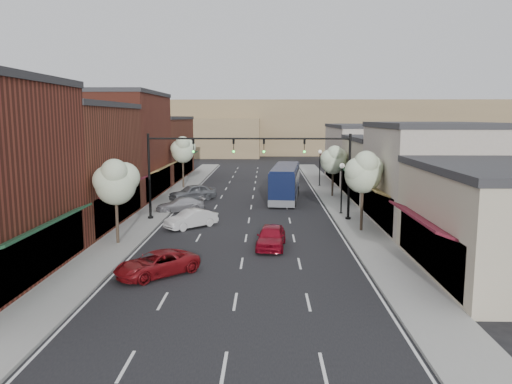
# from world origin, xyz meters

# --- Properties ---
(ground) EXTENTS (160.00, 160.00, 0.00)m
(ground) POSITION_xyz_m (0.00, 0.00, 0.00)
(ground) COLOR black
(ground) RESTS_ON ground
(sidewalk_left) EXTENTS (2.80, 73.00, 0.15)m
(sidewalk_left) POSITION_xyz_m (-8.40, 18.50, 0.07)
(sidewalk_left) COLOR gray
(sidewalk_left) RESTS_ON ground
(sidewalk_right) EXTENTS (2.80, 73.00, 0.15)m
(sidewalk_right) POSITION_xyz_m (8.40, 18.50, 0.07)
(sidewalk_right) COLOR gray
(sidewalk_right) RESTS_ON ground
(curb_left) EXTENTS (0.25, 73.00, 0.17)m
(curb_left) POSITION_xyz_m (-7.00, 18.50, 0.07)
(curb_left) COLOR gray
(curb_left) RESTS_ON ground
(curb_right) EXTENTS (0.25, 73.00, 0.17)m
(curb_right) POSITION_xyz_m (7.00, 18.50, 0.07)
(curb_right) COLOR gray
(curb_right) RESTS_ON ground
(bldg_left_midnear) EXTENTS (10.14, 14.10, 9.40)m
(bldg_left_midnear) POSITION_xyz_m (-14.23, 6.00, 4.66)
(bldg_left_midnear) COLOR brown
(bldg_left_midnear) RESTS_ON ground
(bldg_left_midfar) EXTENTS (10.14, 14.10, 10.90)m
(bldg_left_midfar) POSITION_xyz_m (-14.24, 20.00, 5.40)
(bldg_left_midfar) COLOR maroon
(bldg_left_midfar) RESTS_ON ground
(bldg_left_far) EXTENTS (10.14, 18.10, 8.40)m
(bldg_left_far) POSITION_xyz_m (-14.22, 36.00, 4.16)
(bldg_left_far) COLOR brown
(bldg_left_far) RESTS_ON ground
(bldg_right_near) EXTENTS (9.14, 12.10, 5.90)m
(bldg_right_near) POSITION_xyz_m (13.69, -6.00, 2.92)
(bldg_right_near) COLOR #B3A78E
(bldg_right_near) RESTS_ON ground
(bldg_right_midnear) EXTENTS (9.14, 12.10, 7.90)m
(bldg_right_midnear) POSITION_xyz_m (13.72, 6.00, 3.91)
(bldg_right_midnear) COLOR #B4A79B
(bldg_right_midnear) RESTS_ON ground
(bldg_right_midfar) EXTENTS (9.14, 12.10, 6.40)m
(bldg_right_midfar) POSITION_xyz_m (13.70, 18.00, 3.17)
(bldg_right_midfar) COLOR #B3A78E
(bldg_right_midfar) RESTS_ON ground
(bldg_right_far) EXTENTS (9.14, 16.10, 7.40)m
(bldg_right_far) POSITION_xyz_m (13.71, 32.00, 3.66)
(bldg_right_far) COLOR #B4A79B
(bldg_right_far) RESTS_ON ground
(hill_far) EXTENTS (120.00, 30.00, 12.00)m
(hill_far) POSITION_xyz_m (0.00, 90.00, 6.00)
(hill_far) COLOR #7A6647
(hill_far) RESTS_ON ground
(hill_near) EXTENTS (50.00, 20.00, 8.00)m
(hill_near) POSITION_xyz_m (-25.00, 78.00, 4.00)
(hill_near) COLOR #7A6647
(hill_near) RESTS_ON ground
(signal_mast_right) EXTENTS (8.22, 0.46, 7.00)m
(signal_mast_right) POSITION_xyz_m (5.62, 8.00, 4.62)
(signal_mast_right) COLOR black
(signal_mast_right) RESTS_ON ground
(signal_mast_left) EXTENTS (8.22, 0.46, 7.00)m
(signal_mast_left) POSITION_xyz_m (-5.62, 8.00, 4.62)
(signal_mast_left) COLOR black
(signal_mast_left) RESTS_ON ground
(tree_right_near) EXTENTS (2.85, 2.65, 5.95)m
(tree_right_near) POSITION_xyz_m (8.35, 3.94, 4.45)
(tree_right_near) COLOR #47382B
(tree_right_near) RESTS_ON ground
(tree_right_far) EXTENTS (2.85, 2.65, 5.43)m
(tree_right_far) POSITION_xyz_m (8.35, 19.94, 3.99)
(tree_right_far) COLOR #47382B
(tree_right_far) RESTS_ON ground
(tree_left_near) EXTENTS (2.85, 2.65, 5.69)m
(tree_left_near) POSITION_xyz_m (-8.25, -0.06, 4.22)
(tree_left_near) COLOR #47382B
(tree_left_near) RESTS_ON ground
(tree_left_far) EXTENTS (2.85, 2.65, 6.13)m
(tree_left_far) POSITION_xyz_m (-8.25, 25.94, 4.60)
(tree_left_far) COLOR #47382B
(tree_left_far) RESTS_ON ground
(lamp_post_near) EXTENTS (0.44, 0.44, 4.44)m
(lamp_post_near) POSITION_xyz_m (7.80, 10.50, 3.01)
(lamp_post_near) COLOR black
(lamp_post_near) RESTS_ON ground
(lamp_post_far) EXTENTS (0.44, 0.44, 4.44)m
(lamp_post_far) POSITION_xyz_m (7.80, 28.00, 3.01)
(lamp_post_far) COLOR black
(lamp_post_far) RESTS_ON ground
(coach_bus) EXTENTS (3.57, 11.40, 3.43)m
(coach_bus) POSITION_xyz_m (3.32, 18.41, 1.79)
(coach_bus) COLOR #0D1637
(coach_bus) RESTS_ON ground
(red_hatchback) EXTENTS (2.10, 4.43, 1.46)m
(red_hatchback) POSITION_xyz_m (1.71, -0.50, 0.73)
(red_hatchback) COLOR maroon
(red_hatchback) RESTS_ON ground
(parked_car_a) EXTENTS (4.73, 4.63, 1.26)m
(parked_car_a) POSITION_xyz_m (-4.37, -6.29, 0.63)
(parked_car_a) COLOR maroon
(parked_car_a) RESTS_ON ground
(parked_car_b) EXTENTS (4.00, 3.95, 1.37)m
(parked_car_b) POSITION_xyz_m (-4.27, 5.19, 0.69)
(parked_car_b) COLOR silver
(parked_car_b) RESTS_ON ground
(parked_car_c) EXTENTS (4.59, 3.13, 1.24)m
(parked_car_c) POSITION_xyz_m (-6.20, 11.67, 0.62)
(parked_car_c) COLOR #ABAAB0
(parked_car_c) RESTS_ON ground
(parked_car_d) EXTENTS (5.01, 4.25, 1.62)m
(parked_car_d) POSITION_xyz_m (-6.00, 17.70, 0.81)
(parked_car_d) COLOR slate
(parked_car_d) RESTS_ON ground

